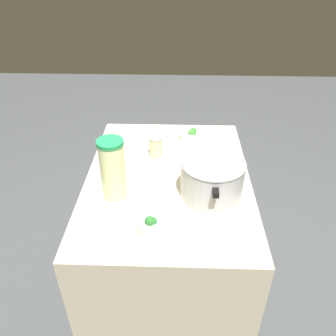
{
  "coord_description": "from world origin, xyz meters",
  "views": [
    {
      "loc": [
        1.34,
        0.04,
        1.86
      ],
      "look_at": [
        0.0,
        0.0,
        0.95
      ],
      "focal_mm": 36.7,
      "sensor_mm": 36.0,
      "label": 1
    }
  ],
  "objects_px": {
    "cooking_pot": "(212,178)",
    "broccoli_bowl_center": "(151,224)",
    "lemonade_pitcher": "(113,169)",
    "mason_jar": "(156,147)",
    "broccoli_bowl_front": "(191,135)"
  },
  "relations": [
    {
      "from": "broccoli_bowl_center",
      "to": "cooking_pot",
      "type": "bearing_deg",
      "value": 131.23
    },
    {
      "from": "broccoli_bowl_front",
      "to": "cooking_pot",
      "type": "bearing_deg",
      "value": 8.12
    },
    {
      "from": "lemonade_pitcher",
      "to": "broccoli_bowl_center",
      "type": "distance_m",
      "value": 0.29
    },
    {
      "from": "mason_jar",
      "to": "cooking_pot",
      "type": "bearing_deg",
      "value": 39.03
    },
    {
      "from": "cooking_pot",
      "to": "broccoli_bowl_front",
      "type": "distance_m",
      "value": 0.52
    },
    {
      "from": "cooking_pot",
      "to": "broccoli_bowl_center",
      "type": "relative_size",
      "value": 2.95
    },
    {
      "from": "mason_jar",
      "to": "broccoli_bowl_front",
      "type": "bearing_deg",
      "value": 134.65
    },
    {
      "from": "cooking_pot",
      "to": "broccoli_bowl_front",
      "type": "xyz_separation_m",
      "value": [
        -0.51,
        -0.07,
        -0.07
      ]
    },
    {
      "from": "cooking_pot",
      "to": "lemonade_pitcher",
      "type": "relative_size",
      "value": 1.23
    },
    {
      "from": "broccoli_bowl_center",
      "to": "lemonade_pitcher",
      "type": "bearing_deg",
      "value": -139.89
    },
    {
      "from": "lemonade_pitcher",
      "to": "broccoli_bowl_center",
      "type": "relative_size",
      "value": 2.4
    },
    {
      "from": "broccoli_bowl_front",
      "to": "broccoli_bowl_center",
      "type": "height_order",
      "value": "broccoli_bowl_center"
    },
    {
      "from": "broccoli_bowl_center",
      "to": "mason_jar",
      "type": "bearing_deg",
      "value": -178.31
    },
    {
      "from": "cooking_pot",
      "to": "broccoli_bowl_center",
      "type": "distance_m",
      "value": 0.34
    },
    {
      "from": "cooking_pot",
      "to": "broccoli_bowl_center",
      "type": "bearing_deg",
      "value": -48.77
    }
  ]
}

